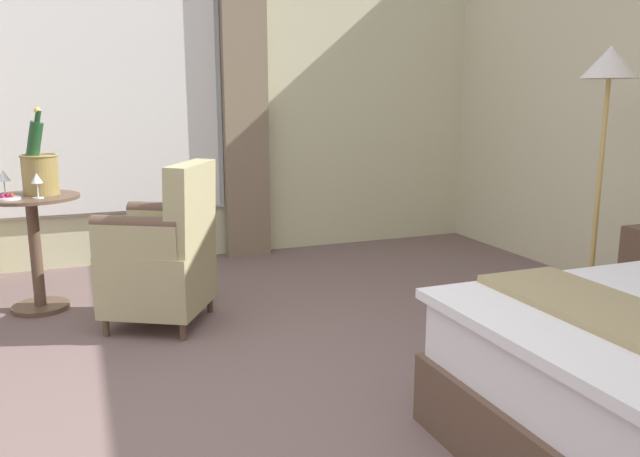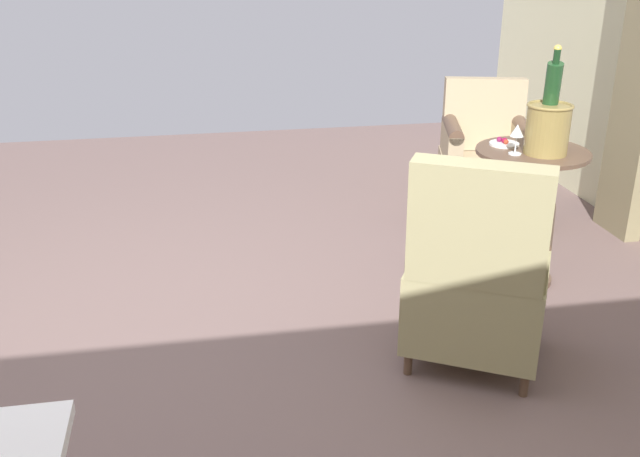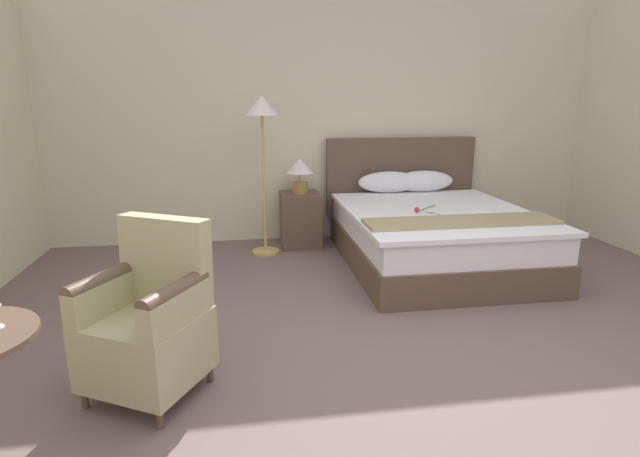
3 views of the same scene
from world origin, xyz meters
name	(u,v)px [view 3 (image 3 of 3)]	position (x,y,z in m)	size (l,w,h in m)	color
ground_plane	(425,384)	(0.00, 0.00, 0.00)	(7.86, 7.86, 0.00)	#715A56
wall_headboard_side	(328,111)	(0.00, 3.24, 1.43)	(6.20, 0.12, 2.87)	beige
bed	(431,231)	(0.83, 2.09, 0.32)	(1.72, 2.16, 1.14)	brown
nightstand	(300,220)	(-0.36, 2.87, 0.29)	(0.44, 0.45, 0.58)	brown
bedside_lamp	(300,170)	(-0.36, 2.87, 0.83)	(0.29, 0.29, 0.38)	olive
floor_lamp_brass	(262,126)	(-0.76, 2.64, 1.31)	(0.32, 0.32, 1.59)	tan
armchair_by_window	(149,323)	(-1.49, 0.18, 0.41)	(0.74, 0.74, 0.95)	brown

